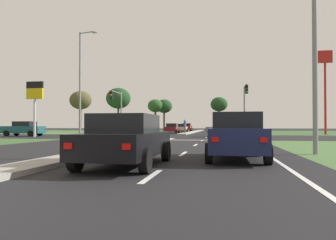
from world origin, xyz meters
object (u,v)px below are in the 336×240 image
object	(u,v)px
treeline_near	(81,100)
treeline_third	(164,106)
treeline_second	(118,98)
treeline_fourth	(155,106)
car_white_near	(113,129)
car_beige_fifth	(181,128)
street_lamp_second	(81,79)
treeline_fifth	(219,105)
traffic_signal_far_right	(245,101)
car_red_eighth	(187,127)
car_black_second	(127,140)
car_maroon_sixth	(172,128)
street_lamp_near	(317,11)
pedestrian_at_median	(185,125)
car_teal_seventh	(24,129)
car_navy_fourth	(236,136)
fastfood_pole_sign	(325,73)
fuel_price_totem	(35,96)
traffic_signal_far_left	(118,105)
car_grey_third	(227,129)

from	to	relation	value
treeline_near	treeline_third	world-z (taller)	treeline_near
treeline_second	treeline_fourth	distance (m)	8.40
car_white_near	car_beige_fifth	xyz separation A→B (m)	(3.87, 25.07, -0.05)
street_lamp_second	treeline_second	distance (m)	38.10
treeline_near	treeline_fifth	size ratio (longest dim) A/B	1.26
traffic_signal_far_right	car_red_eighth	bearing A→B (deg)	109.38
car_black_second	treeline_fourth	distance (m)	59.08
car_maroon_sixth	street_lamp_second	bearing A→B (deg)	70.87
treeline_third	car_maroon_sixth	bearing A→B (deg)	-76.42
traffic_signal_far_right	treeline_third	size ratio (longest dim) A/B	0.86
traffic_signal_far_right	treeline_near	bearing A→B (deg)	137.62
car_red_eighth	street_lamp_near	size ratio (longest dim) A/B	0.43
treeline_near	car_black_second	bearing A→B (deg)	-63.97
car_beige_fifth	treeline_fourth	world-z (taller)	treeline_fourth
car_black_second	pedestrian_at_median	size ratio (longest dim) A/B	2.39
car_black_second	treeline_near	bearing A→B (deg)	116.03
car_teal_seventh	treeline_near	world-z (taller)	treeline_near
car_beige_fifth	treeline_fifth	size ratio (longest dim) A/B	0.61
car_navy_fourth	treeline_second	bearing A→B (deg)	112.31
fastfood_pole_sign	fuel_price_totem	xyz separation A→B (m)	(-32.25, -14.44, -3.87)
car_beige_fifth	treeline_fourth	size ratio (longest dim) A/B	0.66
street_lamp_near	treeline_second	xyz separation A→B (m)	(-26.11, 53.21, 1.26)
car_white_near	car_maroon_sixth	world-z (taller)	car_white_near
car_red_eighth	street_lamp_near	bearing A→B (deg)	102.03
car_navy_fourth	street_lamp_near	bearing A→B (deg)	35.87
traffic_signal_far_left	treeline_fourth	size ratio (longest dim) A/B	0.81
car_white_near	street_lamp_second	size ratio (longest dim) A/B	0.44
car_grey_third	street_lamp_near	size ratio (longest dim) A/B	0.41
car_white_near	treeline_fourth	distance (m)	35.46
car_white_near	car_teal_seventh	bearing A→B (deg)	87.98
car_navy_fourth	fuel_price_totem	world-z (taller)	fuel_price_totem
car_navy_fourth	treeline_fifth	distance (m)	58.50
pedestrian_at_median	treeline_fourth	world-z (taller)	treeline_fourth
pedestrian_at_median	car_maroon_sixth	bearing A→B (deg)	5.93
car_teal_seventh	traffic_signal_far_right	bearing A→B (deg)	-76.65
traffic_signal_far_right	treeline_second	size ratio (longest dim) A/B	0.63
car_grey_third	street_lamp_second	bearing A→B (deg)	-77.00
car_black_second	treeline_fifth	size ratio (longest dim) A/B	0.62
car_black_second	car_navy_fourth	size ratio (longest dim) A/B	1.04
car_maroon_sixth	car_teal_seventh	size ratio (longest dim) A/B	0.93
car_beige_fifth	traffic_signal_far_right	size ratio (longest dim) A/B	0.76
car_beige_fifth	car_white_near	bearing A→B (deg)	81.22
pedestrian_at_median	fastfood_pole_sign	world-z (taller)	fastfood_pole_sign
car_grey_third	treeline_second	xyz separation A→B (m)	(-22.73, 33.83, 6.23)
car_beige_fifth	traffic_signal_far_right	world-z (taller)	traffic_signal_far_right
treeline_fourth	treeline_fifth	world-z (taller)	treeline_fifth
car_black_second	traffic_signal_far_right	xyz separation A→B (m)	(5.22, 28.80, 3.21)
car_red_eighth	fastfood_pole_sign	bearing A→B (deg)	134.35
car_black_second	traffic_signal_far_left	distance (m)	30.61
fastfood_pole_sign	traffic_signal_far_right	bearing A→B (deg)	-146.45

